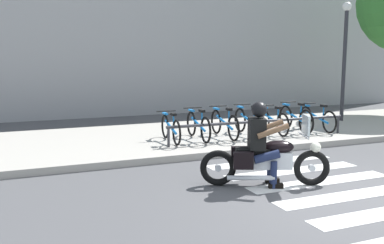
# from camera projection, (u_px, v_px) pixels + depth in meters

# --- Properties ---
(ground_plane) EXTENTS (48.00, 48.00, 0.00)m
(ground_plane) POSITION_uv_depth(u_px,v_px,m) (346.00, 196.00, 6.76)
(ground_plane) COLOR #4C4C4F
(sidewalk) EXTENTS (24.00, 4.40, 0.15)m
(sidewalk) POSITION_uv_depth(u_px,v_px,m) (206.00, 136.00, 11.56)
(sidewalk) COLOR #A8A399
(sidewalk) RESTS_ON ground
(crosswalk_stripe_2) EXTENTS (2.80, 0.40, 0.01)m
(crosswalk_stripe_2) POSITION_uv_depth(u_px,v_px,m) (354.00, 195.00, 6.82)
(crosswalk_stripe_2) COLOR white
(crosswalk_stripe_2) RESTS_ON ground
(crosswalk_stripe_3) EXTENTS (2.80, 0.40, 0.01)m
(crosswalk_stripe_3) POSITION_uv_depth(u_px,v_px,m) (320.00, 181.00, 7.55)
(crosswalk_stripe_3) COLOR white
(crosswalk_stripe_3) RESTS_ON ground
(crosswalk_stripe_4) EXTENTS (2.80, 0.40, 0.01)m
(crosswalk_stripe_4) POSITION_uv_depth(u_px,v_px,m) (293.00, 170.00, 8.28)
(crosswalk_stripe_4) COLOR white
(crosswalk_stripe_4) RESTS_ON ground
(crosswalk_stripe_5) EXTENTS (2.80, 0.40, 0.01)m
(crosswalk_stripe_5) POSITION_uv_depth(u_px,v_px,m) (270.00, 161.00, 9.01)
(crosswalk_stripe_5) COLOR white
(crosswalk_stripe_5) RESTS_ON ground
(motorcycle) EXTENTS (2.06, 1.01, 1.20)m
(motorcycle) POSITION_uv_depth(u_px,v_px,m) (266.00, 159.00, 7.27)
(motorcycle) COLOR black
(motorcycle) RESTS_ON ground
(rider) EXTENTS (0.75, 0.69, 1.42)m
(rider) POSITION_uv_depth(u_px,v_px,m) (262.00, 138.00, 7.22)
(rider) COLOR black
(rider) RESTS_ON ground
(bicycle_0) EXTENTS (0.48, 1.55, 0.72)m
(bicycle_0) POSITION_uv_depth(u_px,v_px,m) (171.00, 128.00, 10.26)
(bicycle_0) COLOR black
(bicycle_0) RESTS_ON sidewalk
(bicycle_1) EXTENTS (0.48, 1.65, 0.76)m
(bicycle_1) POSITION_uv_depth(u_px,v_px,m) (198.00, 126.00, 10.53)
(bicycle_1) COLOR black
(bicycle_1) RESTS_ON sidewalk
(bicycle_2) EXTENTS (0.48, 1.73, 0.77)m
(bicycle_2) POSITION_uv_depth(u_px,v_px,m) (224.00, 124.00, 10.80)
(bicycle_2) COLOR black
(bicycle_2) RESTS_ON sidewalk
(bicycle_3) EXTENTS (0.48, 1.74, 0.79)m
(bicycle_3) POSITION_uv_depth(u_px,v_px,m) (249.00, 122.00, 11.08)
(bicycle_3) COLOR black
(bicycle_3) RESTS_ON sidewalk
(bicycle_4) EXTENTS (0.48, 1.60, 0.74)m
(bicycle_4) POSITION_uv_depth(u_px,v_px,m) (273.00, 121.00, 11.35)
(bicycle_4) COLOR black
(bicycle_4) RESTS_ON sidewalk
(bicycle_5) EXTENTS (0.48, 1.66, 0.80)m
(bicycle_5) POSITION_uv_depth(u_px,v_px,m) (295.00, 119.00, 11.62)
(bicycle_5) COLOR black
(bicycle_5) RESTS_ON sidewalk
(bicycle_6) EXTENTS (0.48, 1.69, 0.73)m
(bicycle_6) POSITION_uv_depth(u_px,v_px,m) (317.00, 118.00, 11.90)
(bicycle_6) COLOR black
(bicycle_6) RESTS_ON sidewalk
(bike_rack) EXTENTS (4.87, 0.07, 0.49)m
(bike_rack) POSITION_uv_depth(u_px,v_px,m) (261.00, 122.00, 10.56)
(bike_rack) COLOR #333338
(bike_rack) RESTS_ON sidewalk
(street_lamp) EXTENTS (0.28, 0.28, 3.82)m
(street_lamp) POSITION_uv_depth(u_px,v_px,m) (345.00, 50.00, 13.47)
(street_lamp) COLOR #2D2D33
(street_lamp) RESTS_ON ground
(building_backdrop) EXTENTS (24.00, 1.20, 7.89)m
(building_backdrop) POSITION_uv_depth(u_px,v_px,m) (143.00, 8.00, 16.18)
(building_backdrop) COLOR #A4A4A4
(building_backdrop) RESTS_ON ground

